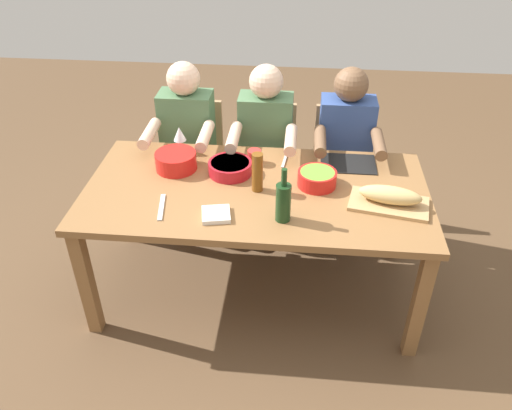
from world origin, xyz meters
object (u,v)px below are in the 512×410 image
chair_far_left (195,155)px  bread_loaf (390,195)px  chair_far_right (341,161)px  serving_bowl_fruit (176,160)px  wine_bottle (283,201)px  napkin_stack (216,214)px  diner_far_left (187,139)px  diner_far_right (345,146)px  serving_bowl_salad (317,178)px  cup_far_center (254,157)px  beer_bottle (257,172)px  diner_far_center (265,143)px  cutting_board (389,204)px  chair_far_center (267,158)px  serving_bowl_pasta (230,167)px  wine_glass (180,135)px  dining_table (256,200)px

chair_far_left → bread_loaf: size_ratio=2.66×
chair_far_right → serving_bowl_fruit: size_ratio=3.61×
wine_bottle → napkin_stack: size_ratio=2.07×
chair_far_left → diner_far_left: size_ratio=0.71×
diner_far_left → bread_loaf: bearing=-30.4°
diner_far_right → napkin_stack: (-0.69, -0.89, 0.05)m
chair_far_left → serving_bowl_salad: size_ratio=4.01×
chair_far_right → diner_far_right: diner_far_right is taller
cup_far_center → beer_bottle: bearing=-81.2°
diner_far_center → chair_far_left: diner_far_center is taller
serving_bowl_salad → cutting_board: size_ratio=0.53×
chair_far_right → cup_far_center: (-0.55, -0.52, 0.30)m
chair_far_center → chair_far_right: (0.51, 0.00, 0.00)m
chair_far_right → wine_bottle: bearing=-108.4°
diner_far_center → chair_far_center: bearing=90.0°
serving_bowl_pasta → beer_bottle: size_ratio=1.12×
chair_far_right → serving_bowl_fruit: chair_far_right is taller
chair_far_left → wine_bottle: size_ratio=2.93×
cutting_board → beer_bottle: bearing=173.1°
diner_far_right → serving_bowl_fruit: 1.09m
chair_far_right → diner_far_right: (0.00, -0.18, 0.21)m
chair_far_center → wine_glass: 0.75m
chair_far_left → cutting_board: size_ratio=2.12×
napkin_stack → chair_far_left: bearing=107.5°
chair_far_left → bread_loaf: 1.54m
diner_far_right → napkin_stack: diner_far_right is taller
wine_bottle → beer_bottle: wine_bottle is taller
diner_far_left → napkin_stack: bearing=-69.2°
diner_far_center → chair_far_right: diner_far_center is taller
dining_table → diner_far_right: size_ratio=1.56×
dining_table → bread_loaf: bearing=-8.1°
diner_far_center → cup_far_center: 0.35m
wine_bottle → napkin_stack: 0.35m
wine_glass → beer_bottle: bearing=-36.9°
chair_far_right → serving_bowl_salad: bearing=-104.2°
dining_table → chair_far_center: chair_far_center is taller
cup_far_center → napkin_stack: cup_far_center is taller
serving_bowl_pasta → wine_bottle: wine_bottle is taller
chair_far_left → serving_bowl_fruit: size_ratio=3.61×
diner_far_left → cutting_board: diner_far_left is taller
dining_table → wine_bottle: (0.16, -0.27, 0.19)m
chair_far_left → wine_bottle: (0.67, -1.07, 0.37)m
diner_far_center → diner_far_right: bearing=0.0°
diner_far_right → cup_far_center: (-0.55, -0.34, 0.08)m
chair_far_left → diner_far_left: (-0.00, -0.18, 0.21)m
cup_far_center → bread_loaf: bearing=-26.8°
serving_bowl_salad → cup_far_center: size_ratio=2.55×
diner_far_right → cutting_board: 0.73m
diner_far_center → serving_bowl_fruit: diner_far_center is taller
serving_bowl_fruit → serving_bowl_pasta: bearing=-3.9°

